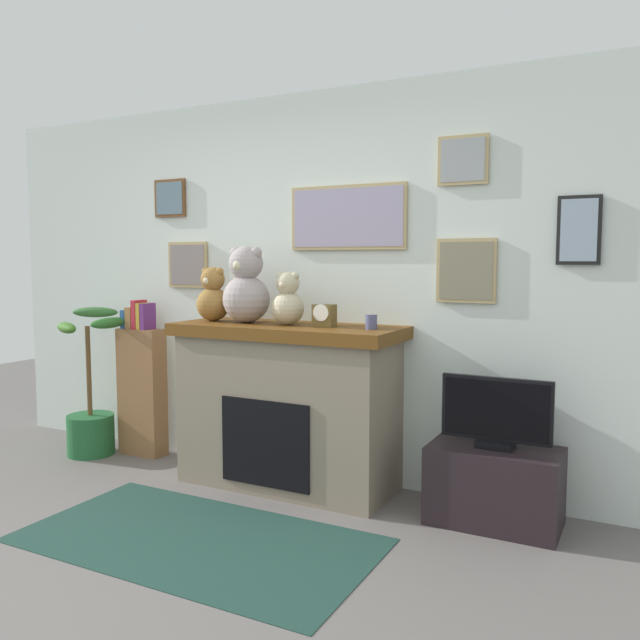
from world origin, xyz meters
TOP-DOWN VIEW (x-y plane):
  - ground_plane at (0.00, 0.00)m, footprint 12.00×12.00m
  - back_wall at (0.01, 2.00)m, footprint 5.20×0.15m
  - fireplace at (0.16, 1.66)m, footprint 1.51×0.62m
  - bookshelf at (-1.17, 1.74)m, footprint 0.36×0.16m
  - potted_plant at (-1.52, 1.55)m, footprint 0.52×0.52m
  - tv_stand at (1.51, 1.64)m, footprint 0.72×0.40m
  - television at (1.51, 1.64)m, footprint 0.61×0.14m
  - area_rug at (0.16, 0.70)m, footprint 1.91×1.00m
  - candle_jar at (0.76, 1.64)m, footprint 0.07×0.07m
  - mantel_clock at (0.44, 1.64)m, footprint 0.13×0.10m
  - teddy_bear_cream at (-0.42, 1.64)m, footprint 0.23×0.23m
  - teddy_bear_grey at (-0.14, 1.64)m, footprint 0.31×0.31m
  - teddy_bear_tan at (0.17, 1.64)m, footprint 0.21×0.21m

SIDE VIEW (x-z plane):
  - ground_plane at x=0.00m, z-range 0.00..0.00m
  - area_rug at x=0.16m, z-range 0.00..0.01m
  - tv_stand at x=1.51m, z-range 0.00..0.44m
  - potted_plant at x=-1.52m, z-range -0.24..0.88m
  - bookshelf at x=-1.17m, z-range -0.06..1.12m
  - fireplace at x=0.16m, z-range 0.01..1.07m
  - television at x=1.51m, z-range 0.43..0.83m
  - candle_jar at x=0.76m, z-range 1.07..1.16m
  - mantel_clock at x=0.44m, z-range 1.06..1.21m
  - teddy_bear_tan at x=0.17m, z-range 1.05..1.39m
  - teddy_bear_cream at x=-0.42m, z-range 1.05..1.42m
  - teddy_bear_grey at x=-0.14m, z-range 1.04..1.55m
  - back_wall at x=0.01m, z-range 0.00..2.60m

